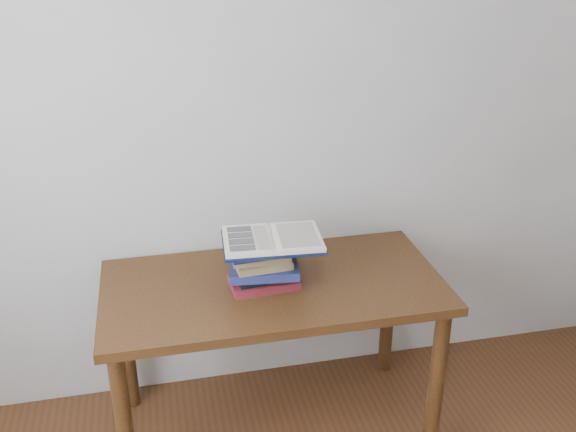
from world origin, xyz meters
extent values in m
cube|color=#ADAAA4|center=(0.00, 1.75, 1.30)|extent=(3.50, 0.04, 2.60)
cube|color=#4A2E12|center=(-0.06, 1.38, 0.68)|extent=(1.30, 0.65, 0.04)
cylinder|color=#4A2E12|center=(-0.65, 1.12, 0.33)|extent=(0.06, 0.06, 0.66)
cylinder|color=#4A2E12|center=(0.53, 1.12, 0.33)|extent=(0.06, 0.06, 0.66)
cylinder|color=#4A2E12|center=(-0.65, 1.64, 0.33)|extent=(0.06, 0.06, 0.66)
cylinder|color=#4A2E12|center=(0.53, 1.64, 0.33)|extent=(0.06, 0.06, 0.66)
cube|color=maroon|center=(-0.10, 1.37, 0.71)|extent=(0.26, 0.17, 0.03)
cube|color=black|center=(-0.10, 1.38, 0.74)|extent=(0.24, 0.17, 0.03)
cube|color=navy|center=(-0.10, 1.36, 0.77)|extent=(0.27, 0.20, 0.03)
cube|color=olive|center=(-0.11, 1.37, 0.80)|extent=(0.21, 0.18, 0.03)
cube|color=olive|center=(-0.11, 1.37, 0.83)|extent=(0.22, 0.17, 0.03)
cube|color=navy|center=(-0.11, 1.37, 0.86)|extent=(0.26, 0.19, 0.03)
cube|color=black|center=(-0.07, 1.35, 0.88)|extent=(0.38, 0.28, 0.01)
cube|color=beige|center=(-0.16, 1.36, 0.90)|extent=(0.19, 0.25, 0.02)
cube|color=beige|center=(0.02, 1.35, 0.90)|extent=(0.19, 0.25, 0.02)
cylinder|color=beige|center=(-0.07, 1.35, 0.89)|extent=(0.03, 0.24, 0.01)
cube|color=black|center=(-0.18, 1.44, 0.91)|extent=(0.09, 0.05, 0.00)
cube|color=black|center=(-0.18, 1.39, 0.91)|extent=(0.09, 0.05, 0.00)
cube|color=black|center=(-0.18, 1.34, 0.91)|extent=(0.09, 0.05, 0.00)
cube|color=black|center=(-0.19, 1.29, 0.91)|extent=(0.09, 0.05, 0.00)
cube|color=beige|center=(-0.11, 1.36, 0.91)|extent=(0.06, 0.20, 0.00)
cube|color=beige|center=(0.03, 1.35, 0.91)|extent=(0.15, 0.21, 0.00)
camera|label=1|loc=(-0.46, -0.70, 1.94)|focal=40.00mm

